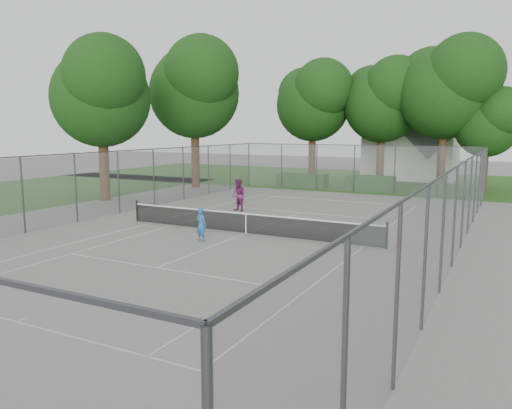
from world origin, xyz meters
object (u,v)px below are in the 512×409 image
at_px(tennis_net, 246,222).
at_px(woman_player, 239,195).
at_px(house, 412,136).
at_px(girl_player, 201,225).

distance_m(tennis_net, woman_player, 6.20).
bearing_deg(tennis_net, house, 86.17).
relative_size(tennis_net, woman_player, 6.90).
distance_m(tennis_net, girl_player, 2.44).
xyz_separation_m(tennis_net, house, (1.94, 28.97, 3.49)).
relative_size(house, woman_player, 5.33).
relative_size(girl_player, woman_player, 0.77).
bearing_deg(girl_player, house, -84.64).
height_order(tennis_net, woman_player, woman_player).
height_order(house, girl_player, house).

